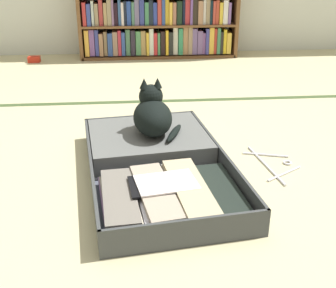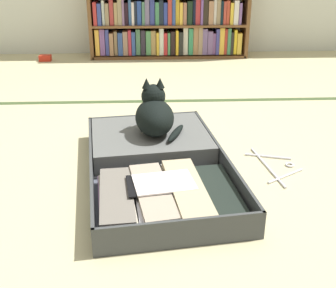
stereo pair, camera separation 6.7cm
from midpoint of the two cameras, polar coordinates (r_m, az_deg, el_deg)
name	(u,v)px [view 1 (the left image)]	position (r m, az deg, el deg)	size (l,w,h in m)	color
ground_plane	(189,168)	(1.95, 1.77, -3.13)	(10.00, 10.00, 0.00)	#C3BB8D
tatami_border	(170,101)	(2.82, -0.43, 5.74)	(4.80, 0.05, 0.00)	#3E522C
bookshelf	(158,11)	(4.00, -1.88, 17.14)	(1.40, 0.28, 0.83)	brown
open_suitcase	(155,162)	(1.89, -2.69, -2.41)	(0.69, 1.06, 0.11)	#3B3F41
black_cat	(153,115)	(2.01, -2.99, 3.89)	(0.25, 0.28, 0.25)	black
clothes_hanger	(273,164)	(2.02, 12.76, -2.59)	(0.22, 0.39, 0.01)	silver
small_red_pouch	(34,59)	(4.02, -17.72, 10.61)	(0.10, 0.07, 0.05)	red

